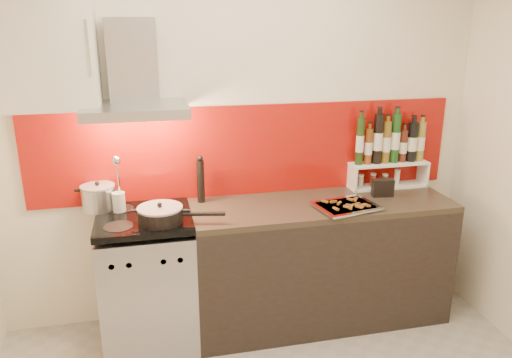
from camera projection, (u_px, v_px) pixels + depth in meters
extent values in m
cube|color=silver|center=(242.00, 139.00, 3.47)|extent=(3.40, 0.02, 2.60)
cube|color=#951708|center=(249.00, 150.00, 3.50)|extent=(3.00, 0.02, 0.64)
cube|color=#B7B7BA|center=(149.00, 284.00, 3.32)|extent=(0.60, 0.60, 0.84)
cube|color=black|center=(151.00, 320.00, 3.08)|extent=(0.50, 0.02, 0.40)
cube|color=#B7B7BA|center=(146.00, 263.00, 2.96)|extent=(0.56, 0.02, 0.12)
cube|color=#FF190C|center=(146.00, 263.00, 2.95)|extent=(0.10, 0.01, 0.04)
cube|color=black|center=(144.00, 218.00, 3.17)|extent=(0.60, 0.60, 0.04)
cube|color=black|center=(319.00, 264.00, 3.57)|extent=(1.80, 0.60, 0.86)
cube|color=#33281F|center=(322.00, 205.00, 3.43)|extent=(1.80, 0.60, 0.04)
cube|color=#B7B7BA|center=(136.00, 109.00, 3.01)|extent=(0.62, 0.50, 0.06)
cube|color=#B7B7BA|center=(132.00, 60.00, 3.06)|extent=(0.30, 0.18, 0.50)
sphere|color=#FFD18C|center=(111.00, 117.00, 2.99)|extent=(0.07, 0.07, 0.07)
sphere|color=#FFD18C|center=(161.00, 115.00, 3.05)|extent=(0.07, 0.07, 0.07)
cube|color=white|center=(32.00, 46.00, 2.85)|extent=(0.70, 0.35, 0.72)
cylinder|color=#B7B7BA|center=(99.00, 198.00, 3.25)|extent=(0.22, 0.22, 0.15)
cylinder|color=#99999E|center=(97.00, 186.00, 3.23)|extent=(0.22, 0.22, 0.01)
sphere|color=black|center=(97.00, 183.00, 3.22)|extent=(0.03, 0.03, 0.03)
cylinder|color=black|center=(160.00, 215.00, 3.05)|extent=(0.27, 0.27, 0.09)
cylinder|color=#99999E|center=(160.00, 208.00, 3.04)|extent=(0.28, 0.28, 0.01)
sphere|color=black|center=(160.00, 205.00, 3.03)|extent=(0.03, 0.03, 0.03)
cylinder|color=black|center=(204.00, 214.00, 3.05)|extent=(0.26, 0.08, 0.03)
cylinder|color=silver|center=(119.00, 203.00, 3.21)|extent=(0.08, 0.08, 0.14)
cylinder|color=silver|center=(118.00, 176.00, 3.16)|extent=(0.01, 0.07, 0.26)
sphere|color=silver|center=(116.00, 160.00, 3.07)|extent=(0.06, 0.06, 0.06)
cylinder|color=black|center=(201.00, 182.00, 3.39)|extent=(0.05, 0.05, 0.29)
sphere|color=black|center=(200.00, 159.00, 3.34)|extent=(0.04, 0.04, 0.04)
cube|color=white|center=(387.00, 186.00, 3.74)|extent=(0.59, 0.16, 0.01)
cube|color=white|center=(352.00, 178.00, 3.65)|extent=(0.01, 0.16, 0.17)
cube|color=white|center=(423.00, 173.00, 3.77)|extent=(0.02, 0.16, 0.17)
cube|color=white|center=(389.00, 163.00, 3.68)|extent=(0.59, 0.16, 0.02)
cylinder|color=#1C3210|center=(360.00, 141.00, 3.58)|extent=(0.05, 0.05, 0.34)
cylinder|color=#653211|center=(368.00, 146.00, 3.60)|extent=(0.06, 0.06, 0.26)
cylinder|color=black|center=(378.00, 139.00, 3.60)|extent=(0.07, 0.07, 0.37)
cylinder|color=brown|center=(386.00, 142.00, 3.63)|extent=(0.06, 0.06, 0.31)
cylinder|color=#173E16|center=(395.00, 138.00, 3.63)|extent=(0.07, 0.07, 0.36)
cylinder|color=#4A1D13|center=(403.00, 146.00, 3.67)|extent=(0.06, 0.06, 0.24)
cylinder|color=black|center=(412.00, 142.00, 3.67)|extent=(0.07, 0.07, 0.29)
cylinder|color=olive|center=(421.00, 141.00, 3.69)|extent=(0.06, 0.06, 0.29)
cylinder|color=#B7A895|center=(361.00, 182.00, 3.68)|extent=(0.04, 0.04, 0.08)
cylinder|color=#A72E1B|center=(373.00, 180.00, 3.70)|extent=(0.04, 0.04, 0.09)
cylinder|color=#433B21|center=(385.00, 180.00, 3.72)|extent=(0.04, 0.04, 0.07)
cylinder|color=silver|center=(397.00, 178.00, 3.73)|extent=(0.04, 0.04, 0.10)
cube|color=black|center=(383.00, 188.00, 3.52)|extent=(0.16, 0.09, 0.13)
cube|color=silver|center=(346.00, 207.00, 3.31)|extent=(0.43, 0.35, 0.01)
cube|color=silver|center=(346.00, 205.00, 3.31)|extent=(0.45, 0.38, 0.01)
cube|color=red|center=(346.00, 205.00, 3.31)|extent=(0.38, 0.31, 0.01)
cube|color=brown|center=(336.00, 209.00, 3.22)|extent=(0.03, 0.05, 0.01)
cube|color=brown|center=(349.00, 205.00, 3.28)|extent=(0.05, 0.04, 0.01)
cube|color=brown|center=(347.00, 207.00, 3.26)|extent=(0.04, 0.05, 0.01)
cube|color=brown|center=(366.00, 205.00, 3.28)|extent=(0.04, 0.05, 0.01)
cube|color=brown|center=(357.00, 204.00, 3.31)|extent=(0.05, 0.03, 0.01)
cube|color=brown|center=(350.00, 199.00, 3.39)|extent=(0.04, 0.05, 0.01)
cube|color=brown|center=(356.00, 205.00, 3.29)|extent=(0.04, 0.05, 0.01)
cube|color=brown|center=(355.00, 200.00, 3.38)|extent=(0.04, 0.05, 0.01)
cube|color=brown|center=(333.00, 202.00, 3.35)|extent=(0.05, 0.02, 0.01)
cube|color=brown|center=(361.00, 205.00, 3.28)|extent=(0.05, 0.04, 0.01)
cube|color=brown|center=(351.00, 208.00, 3.24)|extent=(0.04, 0.05, 0.01)
cube|color=brown|center=(355.00, 199.00, 3.40)|extent=(0.05, 0.04, 0.01)
cube|color=brown|center=(325.00, 201.00, 3.35)|extent=(0.04, 0.05, 0.01)
cube|color=brown|center=(367.00, 205.00, 3.29)|extent=(0.03, 0.05, 0.01)
cube|color=brown|center=(359.00, 207.00, 3.25)|extent=(0.05, 0.05, 0.01)
cube|color=brown|center=(339.00, 203.00, 3.32)|extent=(0.05, 0.05, 0.01)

